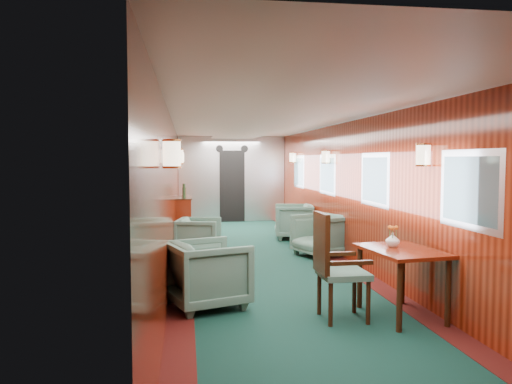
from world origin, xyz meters
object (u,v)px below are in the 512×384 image
dining_table (402,260)px  side_chair (333,262)px  armchair_left_near (208,274)px  credenza (183,219)px  armchair_right_near (320,235)px  armchair_left_far (199,237)px  armchair_right_far (294,221)px

dining_table → side_chair: bearing=172.9°
dining_table → armchair_left_near: (-2.11, 0.68, -0.24)m
credenza → armchair_right_near: size_ratio=1.49×
armchair_left_far → armchair_right_far: armchair_right_far is taller
armchair_left_near → armchair_left_far: (-0.02, 3.18, -0.05)m
dining_table → side_chair: (-0.78, -0.00, -0.00)m
armchair_left_near → armchair_right_near: armchair_left_near is taller
side_chair → armchair_right_near: side_chair is taller
dining_table → armchair_right_near: dining_table is taller
armchair_right_far → side_chair: bearing=1.8°
dining_table → armchair_left_near: bearing=155.1°
armchair_left_near → side_chair: bearing=-135.9°
armchair_right_far → dining_table: bearing=9.8°
side_chair → armchair_left_near: bearing=151.7°
side_chair → armchair_right_far: size_ratio=1.40×
armchair_right_near → armchair_right_far: (-0.05, 2.02, 0.00)m
armchair_right_near → armchair_left_near: bearing=-58.7°
armchair_left_near → armchair_right_near: 3.59m
side_chair → armchair_left_far: side_chair is taller
credenza → armchair_left_far: credenza is taller
armchair_left_far → armchair_left_near: bearing=-168.2°
armchair_left_near → armchair_left_far: armchair_left_near is taller
credenza → armchair_right_near: (2.46, -1.82, -0.11)m
side_chair → armchair_left_near: size_ratio=1.35×
credenza → armchair_left_near: size_ratio=1.42×
dining_table → armchair_right_far: (-0.01, 5.56, -0.26)m
armchair_right_far → armchair_right_near: bearing=11.1°
side_chair → dining_table: bearing=-1.2°
side_chair → armchair_right_near: (0.82, 3.54, -0.26)m
credenza → armchair_right_far: bearing=4.6°
armchair_left_far → armchair_right_far: 2.72m
armchair_left_near → armchair_right_far: size_ratio=1.03×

